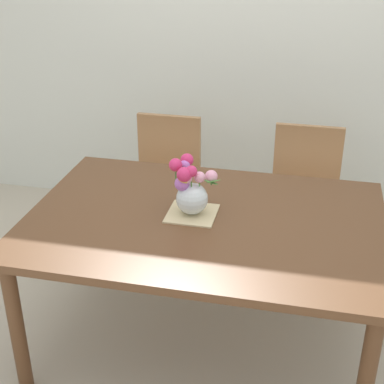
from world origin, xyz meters
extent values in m
plane|color=#B7AD99|center=(0.00, 0.00, 0.00)|extent=(12.00, 12.00, 0.00)
cube|color=silver|center=(0.00, 1.60, 1.40)|extent=(7.00, 0.10, 2.80)
cube|color=brown|center=(0.00, 0.00, 0.74)|extent=(1.70, 1.17, 0.04)
cylinder|color=brown|center=(-0.77, -0.51, 0.36)|extent=(0.07, 0.07, 0.72)
cylinder|color=brown|center=(0.77, -0.51, 0.36)|extent=(0.07, 0.07, 0.72)
cylinder|color=brown|center=(-0.77, 0.51, 0.36)|extent=(0.07, 0.07, 0.72)
cylinder|color=brown|center=(0.77, 0.51, 0.36)|extent=(0.07, 0.07, 0.72)
cube|color=#9E7047|center=(-0.45, 0.85, 0.46)|extent=(0.42, 0.42, 0.04)
cylinder|color=#9E7047|center=(-0.27, 0.67, 0.22)|extent=(0.04, 0.04, 0.44)
cylinder|color=#9E7047|center=(-0.63, 0.67, 0.22)|extent=(0.04, 0.04, 0.44)
cylinder|color=#9E7047|center=(-0.27, 1.03, 0.22)|extent=(0.04, 0.04, 0.44)
cylinder|color=#9E7047|center=(-0.63, 1.03, 0.22)|extent=(0.04, 0.04, 0.44)
cube|color=#9E7047|center=(-0.45, 1.04, 0.69)|extent=(0.42, 0.04, 0.42)
cube|color=#9E7047|center=(0.45, 0.85, 0.46)|extent=(0.42, 0.42, 0.04)
cylinder|color=#9E7047|center=(0.63, 0.67, 0.22)|extent=(0.04, 0.04, 0.44)
cylinder|color=#9E7047|center=(0.27, 0.67, 0.22)|extent=(0.04, 0.04, 0.44)
cylinder|color=#9E7047|center=(0.63, 1.03, 0.22)|extent=(0.04, 0.04, 0.44)
cylinder|color=#9E7047|center=(0.27, 1.03, 0.22)|extent=(0.04, 0.04, 0.44)
cube|color=#9E7047|center=(0.45, 1.04, 0.69)|extent=(0.42, 0.04, 0.42)
cube|color=#CCB789|center=(-0.07, 0.02, 0.76)|extent=(0.23, 0.23, 0.01)
sphere|color=silver|center=(-0.07, 0.02, 0.84)|extent=(0.15, 0.15, 0.15)
sphere|color=#EA9EBC|center=(-0.08, 0.00, 0.96)|extent=(0.05, 0.05, 0.05)
cylinder|color=#478438|center=(-0.08, 0.00, 0.93)|extent=(0.01, 0.01, 0.06)
sphere|color=#D12D66|center=(-0.15, 0.03, 1.00)|extent=(0.06, 0.06, 0.06)
cylinder|color=#478438|center=(-0.15, 0.03, 0.95)|extent=(0.01, 0.01, 0.11)
sphere|color=#EFD14C|center=(-0.10, 0.00, 0.96)|extent=(0.06, 0.06, 0.06)
cylinder|color=#478438|center=(-0.10, 0.00, 0.93)|extent=(0.01, 0.01, 0.06)
sphere|color=#D12D66|center=(-0.10, -0.01, 0.98)|extent=(0.07, 0.07, 0.07)
cylinder|color=#478438|center=(-0.10, -0.01, 0.94)|extent=(0.01, 0.01, 0.08)
sphere|color=#B266C6|center=(-0.11, 0.08, 0.99)|extent=(0.05, 0.05, 0.05)
cylinder|color=#478438|center=(-0.11, 0.08, 0.94)|extent=(0.01, 0.01, 0.09)
sphere|color=#D12D66|center=(-0.11, 0.11, 1.00)|extent=(0.06, 0.06, 0.06)
cylinder|color=#478438|center=(-0.11, 0.11, 0.95)|extent=(0.01, 0.01, 0.11)
sphere|color=white|center=(-0.10, 0.03, 0.93)|extent=(0.05, 0.05, 0.05)
cylinder|color=#478438|center=(-0.10, 0.03, 0.91)|extent=(0.01, 0.01, 0.03)
sphere|color=#D12D66|center=(-0.06, 0.00, 0.99)|extent=(0.05, 0.05, 0.05)
cylinder|color=#478438|center=(-0.06, 0.00, 0.95)|extent=(0.01, 0.01, 0.10)
sphere|color=#B266C6|center=(-0.11, 0.00, 0.93)|extent=(0.07, 0.07, 0.07)
cylinder|color=#478438|center=(-0.11, 0.00, 0.91)|extent=(0.01, 0.01, 0.03)
sphere|color=#EA9EBC|center=(0.01, 0.08, 0.94)|extent=(0.06, 0.06, 0.06)
cylinder|color=#478438|center=(0.01, 0.08, 0.92)|extent=(0.01, 0.01, 0.04)
sphere|color=#EA9EBC|center=(-0.03, 0.02, 0.96)|extent=(0.05, 0.05, 0.05)
cylinder|color=#478438|center=(-0.03, 0.02, 0.93)|extent=(0.01, 0.01, 0.06)
ellipsoid|color=#478438|center=(0.02, 0.05, 0.92)|extent=(0.07, 0.05, 0.03)
ellipsoid|color=#478438|center=(-0.13, 0.10, 0.91)|extent=(0.06, 0.07, 0.03)
ellipsoid|color=#478438|center=(0.03, 0.05, 0.93)|extent=(0.07, 0.04, 0.03)
ellipsoid|color=#478438|center=(-0.10, 0.09, 0.91)|extent=(0.05, 0.07, 0.03)
camera|label=1|loc=(0.46, -2.30, 2.05)|focal=52.47mm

